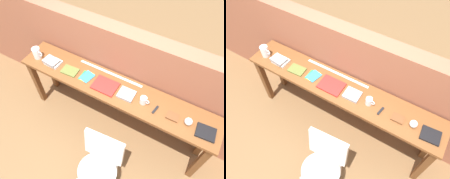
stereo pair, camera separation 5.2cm
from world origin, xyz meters
TOP-DOWN VIEW (x-y plane):
  - ground_plane at (0.00, 0.00)m, footprint 40.00×40.00m
  - brick_wall_back at (0.00, 0.64)m, footprint 6.00×0.20m
  - sideboard at (0.00, 0.30)m, footprint 2.50×0.44m
  - chair_white_moulded at (0.24, -0.44)m, footprint 0.48×0.49m
  - pitcher_white at (-1.10, 0.25)m, footprint 0.14×0.10m
  - book_stack_leftmost at (-0.86, 0.25)m, footprint 0.21×0.17m
  - magazine_cycling at (-0.60, 0.25)m, footprint 0.21×0.16m
  - pamphlet_pile_colourful at (-0.37, 0.28)m, footprint 0.16×0.18m
  - book_open_centre at (-0.10, 0.27)m, footprint 0.29×0.22m
  - book_grey_hardcover at (0.17, 0.28)m, footprint 0.19×0.17m
  - mug at (0.38, 0.28)m, footprint 0.11×0.08m
  - multitool_folded at (0.54, 0.25)m, footprint 0.04×0.11m
  - leather_journal_brown at (0.73, 0.26)m, footprint 0.13×0.10m
  - sports_ball_small at (0.89, 0.27)m, footprint 0.08×0.08m
  - book_repair_rightmost at (1.08, 0.25)m, footprint 0.21×0.18m
  - ruler_metal_back_edge at (-0.15, 0.47)m, footprint 0.86×0.03m

SIDE VIEW (x-z plane):
  - ground_plane at x=0.00m, z-range 0.00..0.00m
  - chair_white_moulded at x=0.24m, z-range 0.08..0.97m
  - brick_wall_back at x=0.00m, z-range 0.00..1.45m
  - sideboard at x=0.00m, z-range 0.30..1.18m
  - ruler_metal_back_edge at x=-0.15m, z-range 0.88..0.88m
  - pamphlet_pile_colourful at x=-0.37m, z-range 0.88..0.89m
  - multitool_folded at x=0.54m, z-range 0.88..0.90m
  - magazine_cycling at x=-0.60m, z-range 0.88..0.90m
  - book_open_centre at x=-0.10m, z-range 0.88..0.90m
  - book_repair_rightmost at x=1.08m, z-range 0.88..0.90m
  - leather_journal_brown at x=0.73m, z-range 0.88..0.90m
  - book_grey_hardcover at x=0.17m, z-range 0.88..0.91m
  - book_stack_leftmost at x=-0.86m, z-range 0.88..0.95m
  - sports_ball_small at x=0.89m, z-range 0.88..0.96m
  - mug at x=0.38m, z-range 0.88..0.97m
  - pitcher_white at x=-1.10m, z-range 0.87..1.05m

